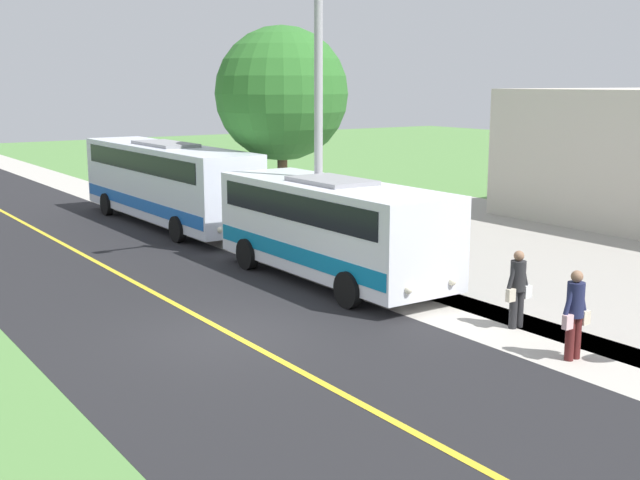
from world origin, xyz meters
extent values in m
plane|color=#548442|center=(0.00, 0.00, 0.00)|extent=(120.00, 120.00, 0.00)
cube|color=black|center=(0.00, 0.00, 0.00)|extent=(8.00, 100.00, 0.01)
cube|color=#B2ADA3|center=(-5.20, 0.00, 0.00)|extent=(2.40, 100.00, 0.01)
cube|color=gold|center=(0.00, 0.00, 0.01)|extent=(0.16, 100.00, 0.00)
cube|color=white|center=(-4.54, -2.65, 1.52)|extent=(2.48, 7.95, 2.33)
cube|color=#0C72A5|center=(-4.54, -2.65, 0.90)|extent=(2.52, 7.79, 0.44)
cube|color=black|center=(-4.54, -2.65, 2.13)|extent=(2.52, 7.15, 0.70)
cube|color=gray|center=(-4.54, -2.65, 2.74)|extent=(1.49, 2.38, 0.12)
cylinder|color=black|center=(-5.78, -0.19, 0.45)|extent=(0.25, 0.90, 0.90)
cylinder|color=black|center=(-3.30, -0.19, 0.45)|extent=(0.25, 0.90, 0.90)
cylinder|color=black|center=(-5.78, -5.11, 0.45)|extent=(0.25, 0.90, 0.90)
cylinder|color=black|center=(-3.30, -5.11, 0.45)|extent=(0.25, 0.90, 0.90)
sphere|color=#F2EACC|center=(-5.22, 1.34, 0.70)|extent=(0.20, 0.20, 0.20)
sphere|color=#F2EACC|center=(-3.86, 1.34, 0.70)|extent=(0.20, 0.20, 0.20)
cube|color=silver|center=(-4.45, -13.31, 1.68)|extent=(2.30, 11.02, 2.65)
cube|color=blue|center=(-4.45, -13.31, 0.90)|extent=(2.34, 10.80, 0.44)
cube|color=black|center=(-4.45, -13.31, 2.45)|extent=(2.34, 9.92, 0.70)
cube|color=gray|center=(-4.45, -13.31, 3.06)|extent=(1.38, 3.31, 0.12)
cylinder|color=black|center=(-5.60, -9.89, 0.45)|extent=(0.25, 0.90, 0.90)
cylinder|color=black|center=(-3.30, -9.89, 0.45)|extent=(0.25, 0.90, 0.90)
cylinder|color=black|center=(-5.60, -16.73, 0.45)|extent=(0.25, 0.90, 0.90)
cylinder|color=black|center=(-3.30, -16.73, 0.45)|extent=(0.25, 0.90, 0.90)
sphere|color=#F2EACC|center=(-5.09, -7.78, 0.70)|extent=(0.20, 0.20, 0.20)
sphere|color=#F2EACC|center=(-3.82, -7.78, 0.70)|extent=(0.20, 0.20, 0.20)
cylinder|color=#4C1919|center=(-4.86, 5.21, 0.43)|extent=(0.18, 0.18, 0.87)
cylinder|color=#4C1919|center=(-4.66, 5.21, 0.43)|extent=(0.18, 0.18, 0.87)
cylinder|color=#1E2347|center=(-4.76, 5.21, 1.21)|extent=(0.34, 0.34, 0.69)
sphere|color=#8C664C|center=(-4.76, 5.21, 1.67)|extent=(0.23, 0.23, 0.23)
cylinder|color=#1E2347|center=(-4.94, 5.21, 1.24)|extent=(0.29, 0.10, 0.62)
cube|color=beige|center=(-5.02, 5.26, 0.82)|extent=(0.20, 0.12, 0.28)
cylinder|color=#1E2347|center=(-4.58, 5.21, 1.24)|extent=(0.29, 0.10, 0.62)
cube|color=beige|center=(-4.50, 5.26, 0.82)|extent=(0.20, 0.12, 0.28)
cylinder|color=#262628|center=(-5.52, 3.16, 0.42)|extent=(0.18, 0.18, 0.84)
cylinder|color=#262628|center=(-5.32, 3.16, 0.42)|extent=(0.18, 0.18, 0.84)
cylinder|color=#262628|center=(-5.42, 3.16, 1.18)|extent=(0.34, 0.34, 0.67)
sphere|color=#8C664C|center=(-5.42, 3.16, 1.63)|extent=(0.23, 0.23, 0.23)
cylinder|color=#262628|center=(-5.60, 3.16, 1.21)|extent=(0.28, 0.10, 0.60)
cube|color=white|center=(-5.68, 3.21, 0.79)|extent=(0.20, 0.12, 0.28)
cylinder|color=#262628|center=(-5.24, 3.16, 1.21)|extent=(0.28, 0.10, 0.60)
cube|color=beige|center=(-5.16, 3.21, 0.79)|extent=(0.20, 0.12, 0.28)
cylinder|color=#9E9EA3|center=(-5.00, -3.94, 4.44)|extent=(0.24, 0.24, 8.87)
cylinder|color=brown|center=(-7.40, -9.76, 1.58)|extent=(0.36, 0.36, 3.15)
sphere|color=#2D6B28|center=(-7.40, -9.76, 4.93)|extent=(4.73, 4.73, 4.73)
camera|label=1|loc=(7.74, 14.71, 5.33)|focal=44.95mm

